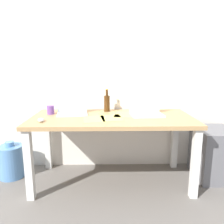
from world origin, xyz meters
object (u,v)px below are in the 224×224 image
object	(u,v)px
coffee_mug	(51,110)
water_cooler_jug	(11,161)
desk	(112,125)
computer_mouse	(41,120)
laptop_right	(146,110)
laptop_left	(72,109)
filing_cabinet	(213,153)
beer_bottle	(107,103)

from	to	relation	value
coffee_mug	water_cooler_jug	bearing A→B (deg)	-177.97
coffee_mug	water_cooler_jug	size ratio (longest dim) A/B	0.22
desk	computer_mouse	size ratio (longest dim) A/B	16.98
desk	laptop_right	size ratio (longest dim) A/B	4.78
laptop_left	filing_cabinet	distance (m)	1.68
beer_bottle	water_cooler_jug	bearing A→B (deg)	-171.79
computer_mouse	filing_cabinet	bearing A→B (deg)	-10.27
laptop_left	coffee_mug	bearing A→B (deg)	177.51
desk	water_cooler_jug	bearing A→B (deg)	174.12
laptop_left	computer_mouse	bearing A→B (deg)	-127.86
laptop_left	beer_bottle	xyz separation A→B (m)	(0.38, 0.15, 0.05)
desk	filing_cabinet	world-z (taller)	desk
laptop_left	filing_cabinet	world-z (taller)	laptop_left
desk	laptop_right	distance (m)	0.41
beer_bottle	computer_mouse	world-z (taller)	beer_bottle
computer_mouse	water_cooler_jug	bearing A→B (deg)	127.66
laptop_right	computer_mouse	world-z (taller)	laptop_right
beer_bottle	coffee_mug	bearing A→B (deg)	-167.12
laptop_left	coffee_mug	distance (m)	0.24
water_cooler_jug	beer_bottle	bearing A→B (deg)	8.21
water_cooler_jug	computer_mouse	bearing A→B (deg)	-33.91
desk	beer_bottle	size ratio (longest dim) A/B	6.44
laptop_right	beer_bottle	size ratio (longest dim) A/B	1.35
laptop_left	computer_mouse	xyz separation A→B (m)	(-0.25, -0.32, -0.04)
laptop_right	filing_cabinet	bearing A→B (deg)	-0.39
desk	water_cooler_jug	world-z (taller)	desk
laptop_right	computer_mouse	xyz separation A→B (m)	(-1.06, -0.27, -0.03)
laptop_left	beer_bottle	size ratio (longest dim) A/B	1.32
beer_bottle	coffee_mug	size ratio (longest dim) A/B	2.78
computer_mouse	water_cooler_jug	xyz separation A→B (m)	(-0.47, 0.32, -0.57)
laptop_right	coffee_mug	world-z (taller)	laptop_right
water_cooler_jug	filing_cabinet	distance (m)	2.32
water_cooler_jug	filing_cabinet	bearing A→B (deg)	-1.29
computer_mouse	coffee_mug	world-z (taller)	coffee_mug
laptop_left	water_cooler_jug	distance (m)	0.94
beer_bottle	filing_cabinet	bearing A→B (deg)	-9.91
desk	filing_cabinet	bearing A→B (deg)	3.32
laptop_left	laptop_right	size ratio (longest dim) A/B	0.98
desk	computer_mouse	bearing A→B (deg)	-164.02
desk	computer_mouse	world-z (taller)	computer_mouse
desk	coffee_mug	size ratio (longest dim) A/B	17.88
filing_cabinet	laptop_right	bearing A→B (deg)	179.61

